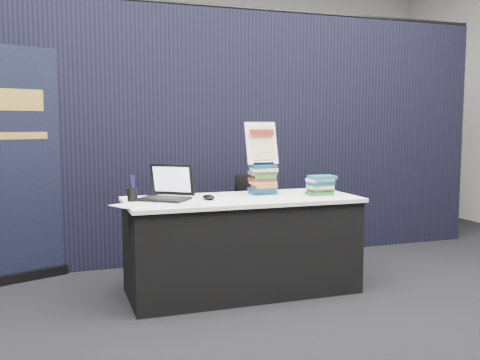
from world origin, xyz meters
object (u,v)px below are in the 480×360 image
Objects in this scene: book_stack_tall at (263,179)px; info_sign at (261,144)px; display_table at (242,245)px; pullup_banner at (14,179)px; book_stack_short at (320,185)px; stacking_chair at (260,217)px; laptop at (162,192)px.

book_stack_tall is 0.67× the size of info_sign.
display_table is 1.97m from pullup_banner.
book_stack_tall is 0.29m from info_sign.
book_stack_tall is (0.23, 0.14, 0.49)m from display_table.
book_stack_short is at bearing -43.30° from pullup_banner.
stacking_chair is (-0.25, 0.69, -0.36)m from book_stack_short.
book_stack_short is (0.65, -0.06, 0.45)m from display_table.
laptop reaches higher than stacking_chair.
info_sign is at bearing 151.12° from book_stack_short.
laptop is at bearing 173.61° from book_stack_short.
laptop reaches higher than display_table.
laptop is 1.29× the size of info_sign.
pullup_banner is at bearing -179.35° from laptop.
laptop reaches higher than book_stack_short.
stacking_chair is at bearing -28.13° from pullup_banner.
book_stack_short is (0.42, -0.20, -0.04)m from book_stack_tall.
info_sign is 0.18× the size of pullup_banner.
book_stack_short is (1.26, -0.14, 0.02)m from laptop.
info_sign is 2.07m from pullup_banner.
laptop is at bearing -57.73° from pullup_banner.
laptop is 1.92× the size of book_stack_tall.
pullup_banner is 2.14m from stacking_chair.
book_stack_short reaches higher than display_table.
laptop is at bearing -173.43° from info_sign.
display_table is at bearing -118.07° from stacking_chair.
book_stack_short is at bearing -5.21° from display_table.
display_table is 0.75m from laptop.
pullup_banner is at bearing 152.65° from display_table.
book_stack_tall is at bearing 31.82° from display_table.
info_sign reaches higher than laptop.
stacking_chair is at bearing 65.61° from laptop.
laptop is at bearing 172.35° from display_table.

